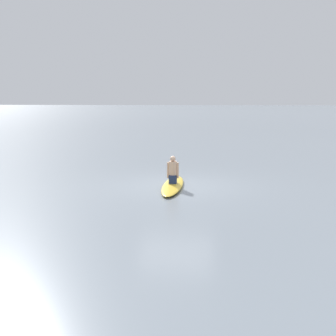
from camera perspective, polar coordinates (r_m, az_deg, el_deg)
name	(u,v)px	position (r m, az deg, el deg)	size (l,w,h in m)	color
ground_plane	(176,186)	(13.76, 1.15, -2.47)	(400.00, 400.00, 0.00)	gray
surfboard	(173,185)	(13.52, 0.66, -2.39)	(3.27, 0.63, 0.14)	gold
person_paddler	(173,171)	(13.43, 0.67, -0.41)	(0.39, 0.30, 0.90)	navy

